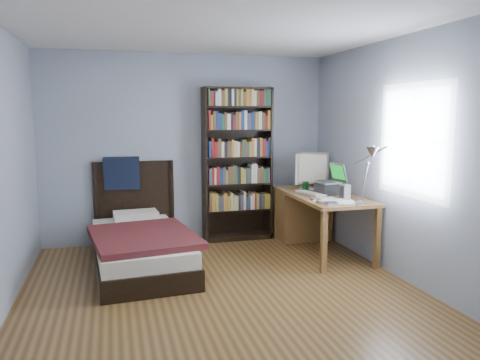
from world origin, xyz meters
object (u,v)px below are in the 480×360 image
at_px(laptop, 328,186).
at_px(desk_lamp, 371,159).
at_px(crt_monitor, 311,168).
at_px(bookshelf, 237,164).
at_px(desk, 307,212).
at_px(speaker, 346,192).
at_px(keyboard, 311,194).
at_px(soda_can, 305,186).
at_px(bed, 139,243).

relative_size(laptop, desk_lamp, 0.57).
xyz_separation_m(crt_monitor, bookshelf, (-0.91, 0.40, 0.04)).
distance_m(desk, speaker, 0.93).
height_order(desk, keyboard, keyboard).
xyz_separation_m(crt_monitor, speaker, (0.05, -0.86, -0.18)).
distance_m(speaker, soda_can, 0.68).
bearing_deg(crt_monitor, soda_can, -128.45).
height_order(keyboard, soda_can, soda_can).
distance_m(soda_can, bookshelf, 0.99).
relative_size(keyboard, bookshelf, 0.21).
height_order(desk, laptop, laptop).
relative_size(desk_lamp, soda_can, 5.20).
relative_size(soda_can, bed, 0.06).
relative_size(soda_can, bookshelf, 0.06).
bearing_deg(crt_monitor, desk_lamp, -93.32).
bearing_deg(speaker, laptop, 92.23).
relative_size(keyboard, soda_can, 3.28).
bearing_deg(desk, speaker, -82.55).
bearing_deg(bookshelf, bed, -149.71).
relative_size(desk_lamp, keyboard, 1.58).
distance_m(laptop, bookshelf, 1.30).
height_order(laptop, speaker, laptop).
xyz_separation_m(desk, soda_can, (-0.12, -0.20, 0.38)).
relative_size(crt_monitor, bookshelf, 0.28).
bearing_deg(soda_can, bookshelf, 139.71).
bearing_deg(soda_can, laptop, -58.15).
bearing_deg(crt_monitor, keyboard, -114.61).
bearing_deg(laptop, speaker, -81.68).
height_order(speaker, bed, bed).
relative_size(speaker, soda_can, 1.30).
xyz_separation_m(desk, crt_monitor, (0.06, 0.03, 0.58)).
relative_size(desk, soda_can, 12.27).
height_order(crt_monitor, laptop, crt_monitor).
relative_size(keyboard, bed, 0.20).
distance_m(keyboard, bookshelf, 1.16).
xyz_separation_m(crt_monitor, soda_can, (-0.18, -0.23, -0.20)).
bearing_deg(desk_lamp, bookshelf, 112.18).
height_order(desk_lamp, soda_can, desk_lamp).
relative_size(crt_monitor, bed, 0.28).
relative_size(crt_monitor, speaker, 3.43).
distance_m(crt_monitor, keyboard, 0.59).
relative_size(bookshelf, bed, 0.99).
height_order(crt_monitor, keyboard, crt_monitor).
relative_size(laptop, soda_can, 2.94).
bearing_deg(bookshelf, desk, -26.55).
bearing_deg(desk, keyboard, -109.71).
bearing_deg(bed, desk, 9.53).
xyz_separation_m(desk, laptop, (0.06, -0.48, 0.42)).
height_order(desk, speaker, speaker).
relative_size(crt_monitor, soda_can, 4.46).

